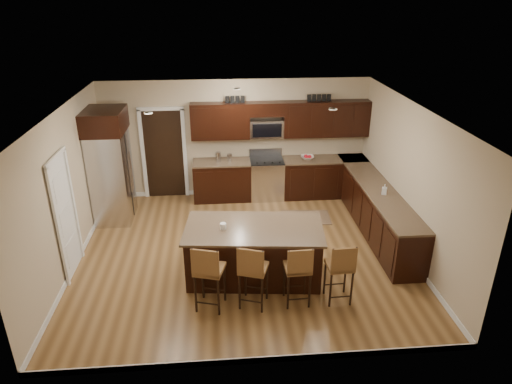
{
  "coord_description": "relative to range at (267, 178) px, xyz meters",
  "views": [
    {
      "loc": [
        -0.39,
        -7.27,
        4.49
      ],
      "look_at": [
        0.26,
        0.4,
        1.05
      ],
      "focal_mm": 32.0,
      "sensor_mm": 36.0,
      "label": 1
    }
  ],
  "objects": [
    {
      "name": "microwave",
      "position": [
        0.0,
        0.15,
        1.15
      ],
      "size": [
        0.76,
        0.31,
        0.4
      ],
      "primitive_type": "cube",
      "color": "silver",
      "rests_on": "upper_cabinets"
    },
    {
      "name": "refrigerator",
      "position": [
        -3.3,
        -0.8,
        0.73
      ],
      "size": [
        0.79,
        1.01,
        2.35
      ],
      "color": "silver",
      "rests_on": "floor"
    },
    {
      "name": "island",
      "position": [
        -0.55,
        -3.17,
        -0.04
      ],
      "size": [
        2.37,
        1.4,
        0.92
      ],
      "rotation": [
        0.0,
        0.0,
        -0.1
      ],
      "color": "black",
      "rests_on": "floor"
    },
    {
      "name": "letter_decor",
      "position": [
        0.22,
        0.13,
        1.82
      ],
      "size": [
        2.2,
        0.03,
        0.15
      ],
      "primitive_type": null,
      "color": "black",
      "rests_on": "upper_cabinets"
    },
    {
      "name": "canister_short",
      "position": [
        -0.84,
        -0.0,
        0.54
      ],
      "size": [
        0.11,
        0.11,
        0.18
      ],
      "primitive_type": "cylinder",
      "color": "silver",
      "rests_on": "base_cabinets"
    },
    {
      "name": "floor_mat",
      "position": [
        0.73,
        -1.13,
        -0.47
      ],
      "size": [
        1.09,
        0.78,
        0.01
      ],
      "primitive_type": "cube",
      "rotation": [
        0.0,
        0.0,
        -0.09
      ],
      "color": "brown",
      "rests_on": "floor"
    },
    {
      "name": "ceiling",
      "position": [
        -0.68,
        -2.45,
        2.23
      ],
      "size": [
        6.0,
        6.0,
        0.0
      ],
      "primitive_type": "plane",
      "rotation": [
        3.14,
        0.0,
        0.0
      ],
      "color": "silver",
      "rests_on": "wall_back"
    },
    {
      "name": "island_jar",
      "position": [
        -1.05,
        -3.17,
        0.5
      ],
      "size": [
        0.1,
        0.1,
        0.1
      ],
      "primitive_type": "cylinder",
      "color": "white",
      "rests_on": "island"
    },
    {
      "name": "wall_right",
      "position": [
        2.32,
        -2.45,
        0.88
      ],
      "size": [
        0.0,
        5.5,
        5.5
      ],
      "primitive_type": "plane",
      "rotation": [
        1.57,
        0.0,
        -1.57
      ],
      "color": "tan",
      "rests_on": "floor"
    },
    {
      "name": "soap_bottle",
      "position": [
        2.02,
        -2.06,
        0.55
      ],
      "size": [
        0.12,
        0.12,
        0.2
      ],
      "primitive_type": "imported",
      "rotation": [
        0.0,
        0.0,
        -0.39
      ],
      "color": "#B2B2B2",
      "rests_on": "base_cabinets"
    },
    {
      "name": "wall_left",
      "position": [
        -3.68,
        -2.45,
        0.88
      ],
      "size": [
        0.0,
        5.5,
        5.5
      ],
      "primitive_type": "plane",
      "rotation": [
        1.57,
        0.0,
        1.57
      ],
      "color": "tan",
      "rests_on": "floor"
    },
    {
      "name": "wall_back",
      "position": [
        -0.68,
        0.3,
        0.88
      ],
      "size": [
        6.0,
        0.0,
        6.0
      ],
      "primitive_type": "plane",
      "rotation": [
        1.57,
        0.0,
        0.0
      ],
      "color": "tan",
      "rests_on": "floor"
    },
    {
      "name": "doorway",
      "position": [
        -2.33,
        0.28,
        0.56
      ],
      "size": [
        0.85,
        0.03,
        2.06
      ],
      "primitive_type": "cube",
      "color": "black",
      "rests_on": "floor"
    },
    {
      "name": "canister_tall",
      "position": [
        -1.1,
        -0.0,
        0.56
      ],
      "size": [
        0.12,
        0.12,
        0.22
      ],
      "primitive_type": "cylinder",
      "color": "silver",
      "rests_on": "base_cabinets"
    },
    {
      "name": "stool_extra",
      "position": [
        0.7,
        -4.02,
        0.17
      ],
      "size": [
        0.4,
        0.4,
        1.04
      ],
      "rotation": [
        0.0,
        0.0,
        0.04
      ],
      "color": "brown",
      "rests_on": "floor"
    },
    {
      "name": "stool_right",
      "position": [
        0.05,
        -4.02,
        0.17
      ],
      "size": [
        0.4,
        0.4,
        1.04
      ],
      "rotation": [
        0.0,
        0.0,
        0.04
      ],
      "color": "brown",
      "rests_on": "floor"
    },
    {
      "name": "stool_mid",
      "position": [
        -0.64,
        -4.01,
        0.2
      ],
      "size": [
        0.51,
        0.51,
        1.08
      ],
      "rotation": [
        0.0,
        0.0,
        -0.33
      ],
      "color": "brown",
      "rests_on": "floor"
    },
    {
      "name": "stool_left",
      "position": [
        -1.3,
        -4.02,
        0.22
      ],
      "size": [
        0.51,
        0.51,
        1.11
      ],
      "rotation": [
        0.0,
        0.0,
        -0.29
      ],
      "color": "brown",
      "rests_on": "floor"
    },
    {
      "name": "range",
      "position": [
        0.0,
        0.0,
        0.0
      ],
      "size": [
        0.76,
        0.64,
        1.11
      ],
      "color": "silver",
      "rests_on": "floor"
    },
    {
      "name": "base_cabinets",
      "position": [
        1.22,
        -1.01,
        -0.01
      ],
      "size": [
        4.02,
        3.96,
        0.92
      ],
      "color": "black",
      "rests_on": "floor"
    },
    {
      "name": "floor",
      "position": [
        -0.68,
        -2.45,
        -0.47
      ],
      "size": [
        6.0,
        6.0,
        0.0
      ],
      "primitive_type": "plane",
      "color": "brown",
      "rests_on": "ground"
    },
    {
      "name": "upper_cabinets",
      "position": [
        0.36,
        0.13,
        1.37
      ],
      "size": [
        4.0,
        0.33,
        0.8
      ],
      "color": "black",
      "rests_on": "wall_back"
    },
    {
      "name": "pantry_door",
      "position": [
        -3.66,
        -2.75,
        0.55
      ],
      "size": [
        0.03,
        0.8,
        2.04
      ],
      "primitive_type": "cube",
      "color": "white",
      "rests_on": "floor"
    },
    {
      "name": "fruit_bowl",
      "position": [
        0.93,
        -0.0,
        0.48
      ],
      "size": [
        0.31,
        0.31,
        0.07
      ],
      "primitive_type": "imported",
      "rotation": [
        0.0,
        0.0,
        -0.05
      ],
      "color": "silver",
      "rests_on": "base_cabinets"
    }
  ]
}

